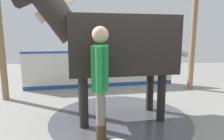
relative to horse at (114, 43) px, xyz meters
The scene contains 7 objects.
ground_plane 1.52m from the horse, 35.56° to the right, with size 16.00×16.00×0.02m, color gray.
wet_patch 1.50m from the horse, ahead, with size 2.82×2.82×0.00m, color #4C4C54.
barrier_wall 2.67m from the horse, 96.26° to the left, with size 4.77×0.85×1.17m.
roof_post_near 3.05m from the horse, 154.98° to the left, with size 0.16×0.16×2.70m, color olive.
roof_post_far 3.26m from the horse, 40.89° to the left, with size 0.16×0.16×2.70m, color olive.
horse is the anchor object (origin of this frame).
handler 1.06m from the horse, 104.61° to the right, with size 0.24×0.70×1.77m.
Camera 1 is at (-0.36, -3.64, 1.65)m, focal length 31.80 mm.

